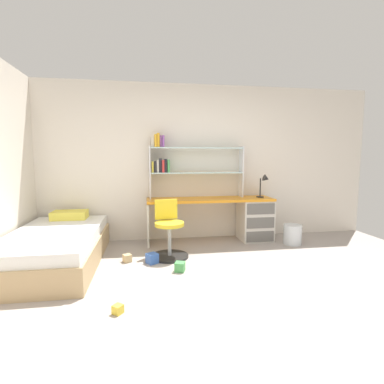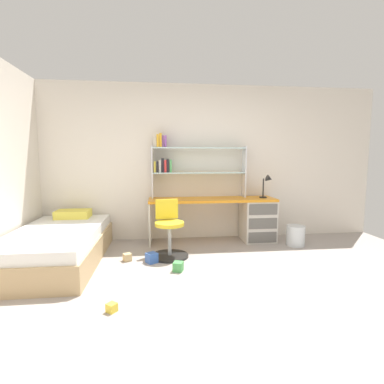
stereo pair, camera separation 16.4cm
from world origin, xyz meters
TOP-DOWN VIEW (x-y plane):
  - ground_plane at (0.00, 0.00)m, footprint 6.14×5.49m
  - room_shell at (-1.23, 1.20)m, footprint 6.14×5.49m
  - desk at (0.72, 1.96)m, footprint 2.04×0.52m
  - bookshelf_hutch at (-0.26, 2.10)m, footprint 1.54×0.22m
  - desk_lamp at (1.08, 1.92)m, footprint 0.20×0.17m
  - swivel_chair at (-0.55, 1.32)m, footprint 0.52×0.52m
  - bed_platform at (-2.01, 1.24)m, footprint 1.08×1.99m
  - waste_bin at (1.43, 1.61)m, footprint 0.28×0.28m
  - toy_block_blue_0 at (-0.79, 1.09)m, footprint 0.18×0.18m
  - toy_block_yellow_1 at (-1.11, -0.10)m, footprint 0.11×0.11m
  - toy_block_natural_2 at (-1.12, 1.20)m, footprint 0.13×0.13m
  - toy_block_green_3 at (-0.47, 0.77)m, footprint 0.14×0.14m

SIDE VIEW (x-z plane):
  - ground_plane at x=0.00m, z-range -0.02..0.00m
  - toy_block_yellow_1 at x=-1.11m, z-range 0.00..0.08m
  - toy_block_natural_2 at x=-1.12m, z-range 0.00..0.10m
  - toy_block_green_3 at x=-0.47m, z-range 0.00..0.11m
  - toy_block_blue_0 at x=-0.79m, z-range 0.00..0.13m
  - waste_bin at x=1.43m, z-range 0.00..0.31m
  - bed_platform at x=-2.01m, z-range -0.06..0.51m
  - swivel_chair at x=-0.55m, z-range -0.08..0.70m
  - desk at x=0.72m, z-range 0.05..0.76m
  - desk_lamp at x=1.08m, z-range 0.78..1.16m
  - room_shell at x=-1.23m, z-range 0.00..2.57m
  - bookshelf_hutch at x=-0.26m, z-range 0.79..1.83m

